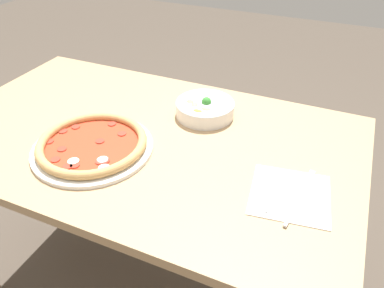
# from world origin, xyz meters

# --- Properties ---
(ground_plane) EXTENTS (8.00, 8.00, 0.00)m
(ground_plane) POSITION_xyz_m (0.00, 0.00, 0.00)
(ground_plane) COLOR #4C4238
(dining_table) EXTENTS (1.32, 0.78, 0.77)m
(dining_table) POSITION_xyz_m (0.00, 0.00, 0.66)
(dining_table) COLOR tan
(dining_table) RESTS_ON ground_plane
(pizza) EXTENTS (0.35, 0.35, 0.04)m
(pizza) POSITION_xyz_m (-0.09, -0.13, 0.79)
(pizza) COLOR white
(pizza) RESTS_ON dining_table
(bowl) EXTENTS (0.19, 0.19, 0.07)m
(bowl) POSITION_xyz_m (0.13, 0.18, 0.80)
(bowl) COLOR white
(bowl) RESTS_ON dining_table
(napkin) EXTENTS (0.22, 0.22, 0.00)m
(napkin) POSITION_xyz_m (0.48, -0.09, 0.78)
(napkin) COLOR white
(napkin) RESTS_ON dining_table
(fork) EXTENTS (0.03, 0.18, 0.00)m
(fork) POSITION_xyz_m (0.45, -0.09, 0.78)
(fork) COLOR silver
(fork) RESTS_ON napkin
(knife) EXTENTS (0.04, 0.23, 0.01)m
(knife) POSITION_xyz_m (0.50, -0.10, 0.78)
(knife) COLOR silver
(knife) RESTS_ON napkin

